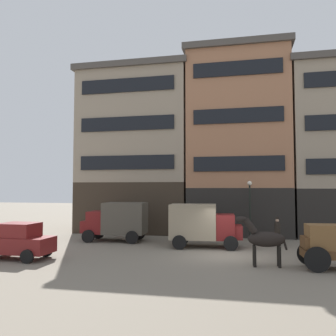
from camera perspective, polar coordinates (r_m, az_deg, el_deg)
The scene contains 10 objects.
ground_plane at distance 19.40m, azimuth 9.62°, elevation -14.01°, with size 120.00×120.00×0.00m, color slate.
building_far_left at distance 30.44m, azimuth -4.93°, elevation 2.96°, with size 9.58×6.76×13.82m.
building_center_left at distance 29.21m, azimuth 11.46°, elevation 4.25°, with size 8.29×6.76×14.80m.
cargo_wagon at distance 17.39m, azimuth 25.46°, elevation -11.14°, with size 2.98×1.66×1.98m.
draft_horse at distance 16.94m, azimuth 15.52°, elevation -11.14°, with size 2.35×0.70×2.30m.
delivery_truck_near at distance 21.62m, azimuth 5.71°, elevation -9.13°, with size 4.45×2.36×2.62m.
delivery_truck_far at distance 24.24m, azimuth -8.42°, elevation -8.48°, with size 4.43×2.32×2.62m.
sedan_dark at distance 19.68m, azimuth -23.59°, elevation -10.93°, with size 3.70×1.87×1.83m.
pedestrian_officer at distance 23.09m, azimuth 17.55°, elevation -9.72°, with size 0.42×0.42×1.79m.
streetlamp_curbside at distance 24.94m, azimuth 13.31°, elevation -5.41°, with size 0.32×0.32×4.12m.
Camera 1 is at (0.80, -19.05, 3.59)m, focal length 37.08 mm.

